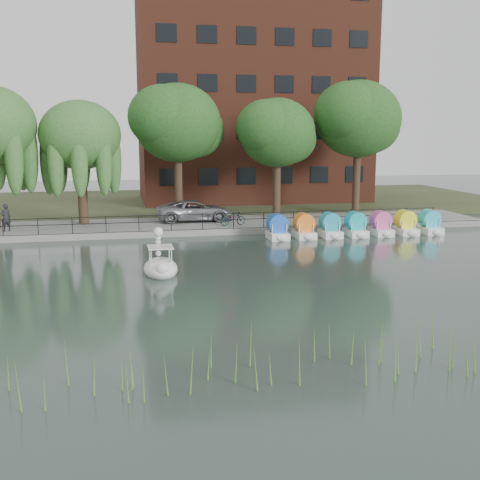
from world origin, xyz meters
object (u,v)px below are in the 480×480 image
object	(u,v)px
minivan	(195,209)
bicycle	(233,218)
pedestrian	(6,216)
swan_boat	(160,265)

from	to	relation	value
minivan	bicycle	distance (m)	3.25
minivan	pedestrian	bearing A→B (deg)	97.59
minivan	pedestrian	xyz separation A→B (m)	(-12.06, -1.95, 0.15)
bicycle	pedestrian	bearing A→B (deg)	78.74
bicycle	pedestrian	world-z (taller)	pedestrian
minivan	bicycle	world-z (taller)	minivan
pedestrian	swan_boat	size ratio (longest dim) A/B	0.76
pedestrian	bicycle	bearing A→B (deg)	147.06
minivan	swan_boat	xyz separation A→B (m)	(-3.44, -13.72, -0.78)
pedestrian	minivan	bearing A→B (deg)	158.05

